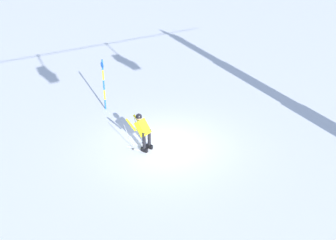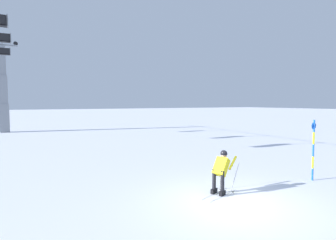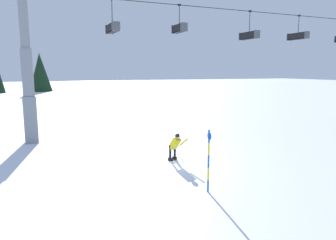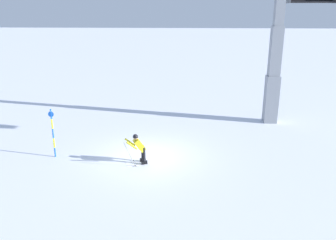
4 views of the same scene
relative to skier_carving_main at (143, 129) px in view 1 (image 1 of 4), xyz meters
The scene contains 3 objects.
ground_plane 1.30m from the skier_carving_main, 163.35° to the left, with size 260.00×260.00×0.00m, color white.
skier_carving_main is the anchor object (origin of this frame).
trail_marker_pole 4.39m from the skier_carving_main, 96.92° to the right, with size 0.07×0.28×2.49m.
Camera 1 is at (8.33, 12.19, 8.33)m, focal length 44.38 mm.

